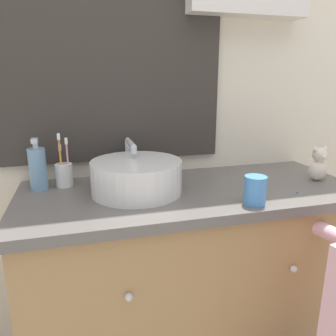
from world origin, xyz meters
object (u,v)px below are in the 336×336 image
object	(u,v)px
teddy_bear	(319,165)
soap_dispenser	(38,168)
sink_basin	(137,176)
drinking_cup	(255,190)
toothbrush_holder	(64,173)

from	to	relation	value
teddy_bear	soap_dispenser	bearing A→B (deg)	170.69
sink_basin	soap_dispenser	distance (m)	0.36
soap_dispenser	drinking_cup	size ratio (longest dim) A/B	2.03
sink_basin	teddy_bear	xyz separation A→B (m)	(0.71, -0.05, 0.00)
soap_dispenser	toothbrush_holder	bearing A→B (deg)	11.78
toothbrush_holder	teddy_bear	bearing A→B (deg)	-11.17
sink_basin	soap_dispenser	xyz separation A→B (m)	(-0.34, 0.12, 0.02)
sink_basin	soap_dispenser	size ratio (longest dim) A/B	1.92
sink_basin	teddy_bear	bearing A→B (deg)	-4.13
teddy_bear	drinking_cup	size ratio (longest dim) A/B	1.46
teddy_bear	drinking_cup	xyz separation A→B (m)	(-0.37, -0.16, -0.02)
sink_basin	drinking_cup	bearing A→B (deg)	-32.04
soap_dispenser	drinking_cup	distance (m)	0.76
sink_basin	drinking_cup	size ratio (longest dim) A/B	3.91
sink_basin	drinking_cup	xyz separation A→B (m)	(0.34, -0.21, -0.01)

